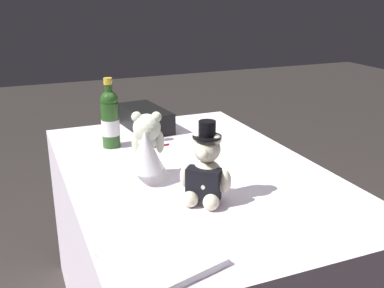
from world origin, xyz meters
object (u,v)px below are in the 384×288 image
signing_pen (154,147)px  guestbook (162,259)px  teddy_bear_groom (206,174)px  champagne_bottle (110,118)px  gift_case_black (145,118)px  teddy_bear_bride (147,150)px

signing_pen → guestbook: 0.88m
teddy_bear_groom → champagne_bottle: (0.65, 0.16, 0.03)m
signing_pen → gift_case_black: bearing=-9.4°
teddy_bear_groom → signing_pen: size_ratio=1.93×
guestbook → gift_case_black: bearing=-30.4°
champagne_bottle → guestbook: (-0.93, 0.08, -0.12)m
teddy_bear_groom → guestbook: 0.38m
signing_pen → gift_case_black: 0.31m
teddy_bear_bride → guestbook: (-0.53, 0.13, -0.10)m
guestbook → signing_pen: bearing=-32.3°
teddy_bear_groom → champagne_bottle: 0.67m
champagne_bottle → teddy_bear_groom: bearing=-166.0°
champagne_bottle → gift_case_black: 0.31m
teddy_bear_groom → teddy_bear_bride: (0.24, 0.12, 0.02)m
teddy_bear_groom → teddy_bear_bride: size_ratio=1.08×
teddy_bear_groom → teddy_bear_bride: 0.27m
teddy_bear_groom → champagne_bottle: size_ratio=0.88×
teddy_bear_bride → guestbook: size_ratio=0.99×
signing_pen → gift_case_black: (0.30, -0.05, 0.05)m
teddy_bear_bride → gift_case_black: teddy_bear_bride is taller
champagne_bottle → teddy_bear_bride: bearing=-174.2°
teddy_bear_groom → signing_pen: (0.56, -0.01, -0.09)m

